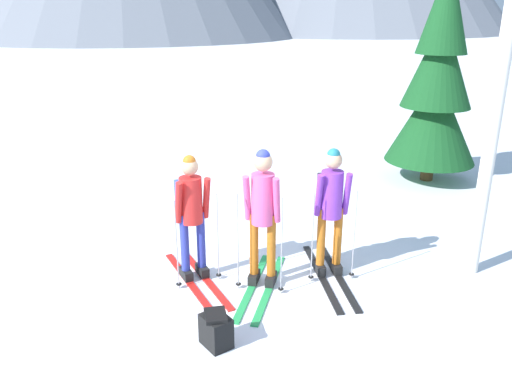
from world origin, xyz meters
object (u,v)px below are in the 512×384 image
(skier_in_pink, at_px, (263,213))
(birch_tree_tall, at_px, (502,77))
(skier_in_purple, at_px, (331,206))
(backpack_on_snow_front, at_px, (216,330))
(pine_tree_near, at_px, (437,84))
(skier_in_red, at_px, (191,211))

(skier_in_pink, distance_m, birch_tree_tall, 3.23)
(skier_in_purple, distance_m, backpack_on_snow_front, 2.22)
(skier_in_pink, height_order, backpack_on_snow_front, skier_in_pink)
(pine_tree_near, xyz_separation_m, backpack_on_snow_front, (-4.87, -4.66, -1.74))
(skier_in_red, bearing_deg, skier_in_purple, -7.22)
(birch_tree_tall, bearing_deg, skier_in_purple, 170.38)
(skier_in_red, xyz_separation_m, skier_in_purple, (1.75, -0.22, 0.03))
(skier_in_pink, bearing_deg, skier_in_purple, 8.10)
(skier_in_red, xyz_separation_m, backpack_on_snow_front, (0.11, -1.50, -0.74))
(pine_tree_near, relative_size, backpack_on_snow_front, 10.74)
(pine_tree_near, xyz_separation_m, birch_tree_tall, (-1.32, -3.70, 0.62))
(pine_tree_near, bearing_deg, skier_in_purple, -133.70)
(skier_in_red, bearing_deg, birch_tree_tall, -8.47)
(skier_in_purple, xyz_separation_m, backpack_on_snow_front, (-1.64, -1.28, -0.77))
(pine_tree_near, distance_m, birch_tree_tall, 3.98)
(backpack_on_snow_front, bearing_deg, birch_tree_tall, 15.09)
(skier_in_red, relative_size, birch_tree_tall, 0.35)
(skier_in_red, height_order, pine_tree_near, pine_tree_near)
(birch_tree_tall, height_order, backpack_on_snow_front, birch_tree_tall)
(skier_in_red, xyz_separation_m, pine_tree_near, (4.98, 3.16, 1.01))
(skier_in_pink, relative_size, birch_tree_tall, 0.35)
(skier_in_red, bearing_deg, pine_tree_near, 32.39)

